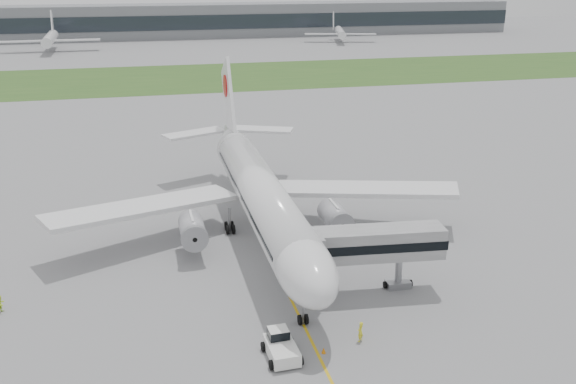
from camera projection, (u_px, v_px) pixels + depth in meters
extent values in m
plane|color=gray|center=(268.00, 254.00, 70.16)|extent=(600.00, 600.00, 0.00)
cube|color=#2D521F|center=(182.00, 78.00, 180.23)|extent=(600.00, 50.00, 0.02)
cube|color=gray|center=(161.00, 21.00, 278.81)|extent=(320.00, 22.00, 14.00)
cube|color=#20272E|center=(162.00, 23.00, 268.72)|extent=(320.00, 0.60, 6.00)
cylinder|color=silver|center=(261.00, 194.00, 71.96)|extent=(5.00, 38.00, 5.00)
ellipsoid|color=silver|center=(305.00, 269.00, 54.07)|extent=(5.00, 11.00, 5.00)
cube|color=black|center=(308.00, 264.00, 52.86)|extent=(3.20, 1.54, 1.14)
cone|color=silver|center=(231.00, 138.00, 91.87)|extent=(5.00, 10.53, 6.16)
cube|color=silver|center=(143.00, 207.00, 71.37)|extent=(22.13, 13.52, 1.70)
cube|color=silver|center=(364.00, 189.00, 77.02)|extent=(22.13, 13.52, 1.70)
cylinder|color=#ACABB0|center=(192.00, 230.00, 68.79)|extent=(2.70, 5.20, 2.70)
cylinder|color=#ACABB0|center=(335.00, 217.00, 72.27)|extent=(2.70, 5.20, 2.70)
cube|color=silver|center=(229.00, 101.00, 91.55)|extent=(0.45, 10.90, 12.76)
cylinder|color=#AC090D|center=(227.00, 86.00, 91.80)|extent=(0.60, 3.20, 3.20)
cube|color=silver|center=(194.00, 133.00, 92.95)|extent=(9.54, 6.34, 0.35)
cube|color=silver|center=(262.00, 130.00, 95.12)|extent=(9.54, 6.34, 0.35)
cylinder|color=gray|center=(303.00, 308.00, 55.88)|extent=(0.24, 0.24, 3.10)
cylinder|color=black|center=(230.00, 228.00, 75.70)|extent=(1.40, 1.10, 1.10)
cylinder|color=black|center=(283.00, 223.00, 77.09)|extent=(1.40, 1.10, 1.10)
cube|color=silver|center=(282.00, 350.00, 51.33)|extent=(2.37, 4.06, 1.06)
cube|color=silver|center=(278.00, 334.00, 52.00)|extent=(1.65, 1.48, 0.88)
cube|color=black|center=(278.00, 333.00, 51.98)|extent=(1.69, 1.52, 0.75)
cylinder|color=black|center=(263.00, 347.00, 52.33)|extent=(0.34, 0.81, 0.79)
cylinder|color=black|center=(291.00, 342.00, 52.94)|extent=(0.34, 0.81, 0.79)
cylinder|color=black|center=(271.00, 365.00, 49.93)|extent=(0.34, 0.81, 0.79)
cylinder|color=black|center=(301.00, 360.00, 50.54)|extent=(0.34, 0.81, 0.79)
cube|color=#A0A0A3|center=(372.00, 243.00, 60.33)|extent=(13.91, 4.23, 2.93)
cube|color=black|center=(372.00, 243.00, 60.33)|extent=(14.11, 4.34, 0.88)
cube|color=#A0A0A3|center=(307.00, 252.00, 58.60)|extent=(2.54, 3.32, 3.32)
cylinder|color=gray|center=(399.00, 270.00, 62.24)|extent=(0.68, 0.68, 3.72)
cube|color=gray|center=(398.00, 284.00, 62.75)|extent=(2.47, 1.59, 0.68)
cylinder|color=black|center=(385.00, 285.00, 62.58)|extent=(0.36, 0.71, 0.68)
cylinder|color=black|center=(410.00, 283.00, 62.91)|extent=(0.36, 0.71, 0.68)
cone|color=orange|center=(324.00, 350.00, 52.07)|extent=(0.37, 0.37, 0.50)
imported|color=yellow|center=(360.00, 332.00, 53.55)|extent=(0.77, 0.76, 1.79)
imported|color=#C2EE27|center=(1.00, 304.00, 58.04)|extent=(0.99, 1.05, 1.71)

